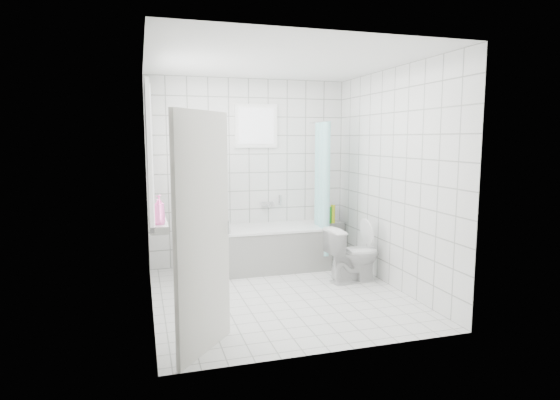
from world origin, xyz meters
name	(u,v)px	position (x,y,z in m)	size (l,w,h in m)	color
ground	(280,295)	(0.00, 0.00, 0.00)	(3.00, 3.00, 0.00)	white
ceiling	(280,61)	(0.00, 0.00, 2.60)	(3.00, 3.00, 0.00)	white
wall_back	(249,173)	(0.00, 1.50, 1.30)	(2.80, 0.02, 2.60)	white
wall_front	(333,198)	(0.00, -1.50, 1.30)	(2.80, 0.02, 2.60)	white
wall_left	(148,186)	(-1.40, 0.00, 1.30)	(0.02, 3.00, 2.60)	white
wall_right	(392,179)	(1.40, 0.00, 1.30)	(0.02, 3.00, 2.60)	white
window_left	(151,155)	(-1.35, 0.30, 1.60)	(0.01, 0.90, 1.40)	white
window_back	(257,126)	(0.10, 1.46, 1.95)	(0.50, 0.01, 0.50)	white
window_sill	(158,223)	(-1.31, 0.30, 0.86)	(0.18, 1.02, 0.08)	white
door	(203,234)	(-1.00, -1.17, 1.00)	(0.04, 0.80, 2.00)	silver
bathtub	(267,248)	(0.15, 1.13, 0.29)	(1.62, 0.77, 0.58)	white
partition_wall	(203,218)	(-0.72, 1.07, 0.75)	(0.15, 0.85, 1.50)	white
tiled_ledge	(329,240)	(1.17, 1.38, 0.28)	(0.40, 0.24, 0.55)	white
toilet	(353,254)	(1.03, 0.24, 0.34)	(0.38, 0.67, 0.69)	white
curtain_rod	(320,122)	(0.91, 1.10, 2.00)	(0.02, 0.02, 0.80)	silver
shower_curtain	(323,189)	(0.91, 0.97, 1.10)	(0.14, 0.48, 1.78)	#43C5BD
tub_faucet	(267,204)	(0.25, 1.46, 0.85)	(0.18, 0.06, 0.06)	silver
sill_bottles	(159,210)	(-1.30, 0.11, 1.03)	(0.16, 0.73, 0.30)	#2EA9D1
ledge_bottles	(330,214)	(1.18, 1.34, 0.67)	(0.18, 0.18, 0.27)	#1A30D4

